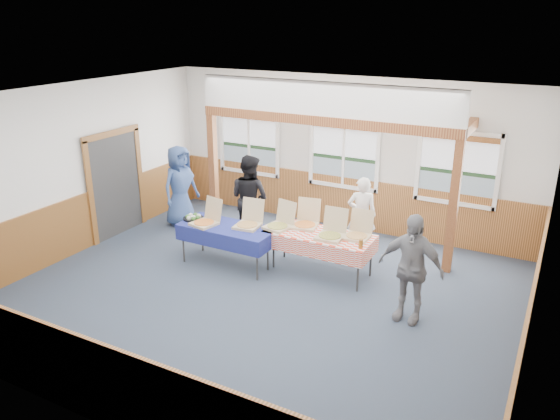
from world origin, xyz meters
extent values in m
plane|color=#293543|center=(0.00, 0.00, 0.00)|extent=(8.00, 8.00, 0.00)
plane|color=white|center=(0.00, 0.00, 3.20)|extent=(8.00, 8.00, 0.00)
plane|color=silver|center=(0.00, 3.50, 1.60)|extent=(8.00, 0.00, 8.00)
plane|color=silver|center=(0.00, -3.50, 1.60)|extent=(8.00, 0.00, 8.00)
plane|color=silver|center=(-4.00, 0.00, 1.60)|extent=(0.00, 8.00, 8.00)
plane|color=silver|center=(4.00, 0.00, 1.60)|extent=(0.00, 8.00, 8.00)
cube|color=brown|center=(0.00, 3.48, 0.55)|extent=(7.98, 0.05, 1.10)
cube|color=brown|center=(0.00, -3.48, 0.55)|extent=(7.98, 0.05, 1.10)
cube|color=brown|center=(-3.98, 0.00, 0.55)|extent=(0.05, 6.98, 1.10)
cube|color=brown|center=(3.98, 0.00, 0.55)|extent=(0.05, 6.98, 1.10)
cube|color=#2F2F2F|center=(-3.96, 0.90, 1.05)|extent=(0.06, 1.30, 2.10)
cube|color=white|center=(-2.30, 3.44, 0.91)|extent=(1.52, 0.05, 0.08)
cube|color=white|center=(-2.30, 3.44, 2.29)|extent=(1.52, 0.05, 0.08)
cube|color=white|center=(-3.04, 3.44, 1.60)|extent=(0.08, 0.05, 1.46)
cube|color=white|center=(-1.56, 3.44, 1.60)|extent=(0.08, 0.05, 1.46)
cube|color=white|center=(-2.30, 3.44, 1.60)|extent=(0.05, 0.05, 1.30)
cube|color=gray|center=(-2.30, 3.48, 1.21)|extent=(1.40, 0.02, 0.52)
cube|color=#1C391E|center=(-2.30, 3.48, 1.51)|extent=(1.40, 0.02, 0.08)
cube|color=silver|center=(-2.30, 3.48, 1.90)|extent=(1.40, 0.02, 0.70)
cube|color=brown|center=(-2.30, 3.42, 2.19)|extent=(1.40, 0.07, 0.10)
cube|color=white|center=(0.00, 3.44, 0.91)|extent=(1.52, 0.05, 0.08)
cube|color=white|center=(0.00, 3.44, 2.29)|extent=(1.52, 0.05, 0.08)
cube|color=white|center=(-0.74, 3.44, 1.60)|extent=(0.08, 0.05, 1.46)
cube|color=white|center=(0.74, 3.44, 1.60)|extent=(0.08, 0.05, 1.46)
cube|color=white|center=(0.00, 3.44, 1.60)|extent=(0.05, 0.05, 1.30)
cube|color=gray|center=(0.00, 3.48, 1.21)|extent=(1.40, 0.02, 0.52)
cube|color=#1C391E|center=(0.00, 3.48, 1.51)|extent=(1.40, 0.02, 0.08)
cube|color=silver|center=(0.00, 3.48, 1.90)|extent=(1.40, 0.02, 0.70)
cube|color=brown|center=(0.00, 3.42, 2.19)|extent=(1.40, 0.07, 0.10)
cube|color=white|center=(2.30, 3.44, 0.91)|extent=(1.52, 0.05, 0.08)
cube|color=white|center=(2.30, 3.44, 2.29)|extent=(1.52, 0.05, 0.08)
cube|color=white|center=(1.56, 3.44, 1.60)|extent=(0.08, 0.05, 1.46)
cube|color=white|center=(3.04, 3.44, 1.60)|extent=(0.08, 0.05, 1.46)
cube|color=white|center=(2.30, 3.44, 1.60)|extent=(0.05, 0.05, 1.30)
cube|color=gray|center=(2.30, 3.48, 1.21)|extent=(1.40, 0.02, 0.52)
cube|color=#1C391E|center=(2.30, 3.48, 1.51)|extent=(1.40, 0.02, 0.08)
cube|color=silver|center=(2.30, 3.48, 1.90)|extent=(1.40, 0.02, 0.70)
cube|color=brown|center=(2.30, 3.42, 2.19)|extent=(1.40, 0.07, 0.10)
cube|color=#602915|center=(-2.50, 2.30, 1.20)|extent=(0.15, 0.15, 2.40)
cube|color=#602915|center=(2.50, 2.30, 1.20)|extent=(0.15, 0.15, 2.40)
cube|color=#602915|center=(0.00, 2.30, 2.49)|extent=(5.15, 0.18, 0.18)
cylinder|color=#2F2F2F|center=(-1.88, 0.38, 0.36)|extent=(0.04, 0.04, 0.73)
cylinder|color=#2F2F2F|center=(-1.88, 0.97, 0.36)|extent=(0.04, 0.04, 0.73)
cylinder|color=#2F2F2F|center=(-0.30, 0.38, 0.36)|extent=(0.04, 0.04, 0.73)
cylinder|color=#2F2F2F|center=(-0.30, 0.97, 0.36)|extent=(0.04, 0.04, 0.73)
cube|color=#2F2F2F|center=(-1.09, 0.67, 0.73)|extent=(1.83, 1.22, 0.03)
cube|color=navy|center=(-1.09, 0.67, 0.75)|extent=(1.91, 1.30, 0.01)
cube|color=navy|center=(-1.09, 0.29, 0.61)|extent=(1.66, 0.59, 0.28)
cube|color=navy|center=(-1.09, 1.06, 0.61)|extent=(1.66, 0.59, 0.28)
cylinder|color=#2F2F2F|center=(-0.34, 0.82, 0.36)|extent=(0.04, 0.04, 0.73)
cylinder|color=#2F2F2F|center=(-0.34, 1.46, 0.36)|extent=(0.04, 0.04, 0.73)
cylinder|color=#2F2F2F|center=(1.36, 0.82, 0.36)|extent=(0.04, 0.04, 0.73)
cylinder|color=#2F2F2F|center=(1.36, 1.46, 0.36)|extent=(0.04, 0.04, 0.73)
cube|color=#2F2F2F|center=(0.51, 1.14, 0.73)|extent=(1.94, 1.12, 0.03)
cube|color=red|center=(0.51, 1.14, 0.75)|extent=(2.01, 1.19, 0.01)
cube|color=red|center=(0.51, 0.73, 0.61)|extent=(1.85, 0.39, 0.28)
cube|color=red|center=(0.51, 1.55, 0.61)|extent=(1.85, 0.39, 0.28)
cube|color=tan|center=(-1.49, 0.52, 0.78)|extent=(0.48, 0.48, 0.05)
cylinder|color=orange|center=(-1.49, 0.52, 0.81)|extent=(0.42, 0.42, 0.01)
cube|color=tan|center=(-1.44, 0.76, 1.00)|extent=(0.42, 0.18, 0.40)
cube|color=tan|center=(-0.74, 0.79, 0.78)|extent=(0.46, 0.46, 0.05)
cylinder|color=tan|center=(-0.74, 0.79, 0.81)|extent=(0.40, 0.40, 0.01)
cube|color=tan|center=(-0.77, 1.04, 1.01)|extent=(0.43, 0.14, 0.41)
cube|color=tan|center=(-0.24, 1.00, 0.78)|extent=(0.49, 0.49, 0.05)
cylinder|color=gold|center=(-0.24, 1.00, 0.81)|extent=(0.43, 0.43, 0.01)
cube|color=tan|center=(-0.19, 1.24, 1.01)|extent=(0.42, 0.18, 0.41)
cube|color=tan|center=(0.16, 1.29, 0.78)|extent=(0.48, 0.48, 0.05)
cylinder|color=orange|center=(0.16, 1.29, 0.81)|extent=(0.42, 0.42, 0.01)
cube|color=tan|center=(0.12, 1.54, 1.01)|extent=(0.43, 0.17, 0.41)
cube|color=tan|center=(0.76, 1.02, 0.78)|extent=(0.44, 0.44, 0.05)
cylinder|color=gold|center=(0.76, 1.02, 0.81)|extent=(0.39, 0.39, 0.01)
cube|color=tan|center=(0.75, 1.27, 1.02)|extent=(0.43, 0.12, 0.42)
cube|color=tan|center=(1.16, 1.24, 0.78)|extent=(0.41, 0.41, 0.05)
cylinder|color=tan|center=(1.16, 1.24, 0.81)|extent=(0.36, 0.36, 0.01)
cube|color=tan|center=(1.16, 1.48, 1.00)|extent=(0.40, 0.10, 0.40)
cylinder|color=black|center=(-1.84, 0.67, 0.77)|extent=(0.38, 0.38, 0.03)
cylinder|color=silver|center=(-1.84, 0.67, 0.80)|extent=(0.09, 0.09, 0.04)
sphere|color=#396B28|center=(-1.74, 0.67, 0.80)|extent=(0.09, 0.09, 0.09)
sphere|color=beige|center=(-1.78, 0.75, 0.80)|extent=(0.09, 0.09, 0.09)
sphere|color=#396B28|center=(-1.87, 0.77, 0.80)|extent=(0.09, 0.09, 0.09)
sphere|color=beige|center=(-1.94, 0.72, 0.80)|extent=(0.09, 0.09, 0.09)
sphere|color=#396B28|center=(-1.94, 0.63, 0.80)|extent=(0.09, 0.09, 0.09)
sphere|color=beige|center=(-1.87, 0.57, 0.80)|extent=(0.09, 0.09, 0.09)
sphere|color=#396B28|center=(-1.78, 0.59, 0.80)|extent=(0.09, 0.09, 0.09)
cylinder|color=brown|center=(1.36, 0.89, 0.83)|extent=(0.07, 0.07, 0.15)
imported|color=silver|center=(0.83, 2.37, 0.75)|extent=(0.64, 0.53, 1.50)
imported|color=black|center=(-1.39, 1.94, 0.88)|extent=(0.95, 0.79, 1.75)
imported|color=#37528A|center=(-3.11, 1.91, 0.88)|extent=(0.72, 0.95, 1.75)
imported|color=slate|center=(2.32, 0.37, 0.84)|extent=(1.02, 0.49, 1.68)
camera|label=1|loc=(4.05, -6.90, 4.35)|focal=35.00mm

